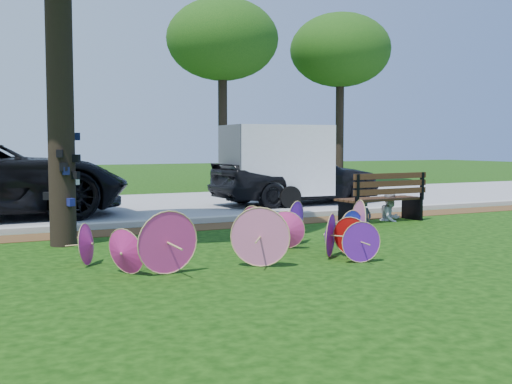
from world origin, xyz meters
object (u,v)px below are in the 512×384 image
at_px(person_left, 365,200).
at_px(cargo_trailer, 277,160).
at_px(parasol_pile, 274,233).
at_px(person_right, 391,192).
at_px(dark_pickup, 297,175).
at_px(park_bench, 380,197).

bearing_deg(person_left, cargo_trailer, 73.76).
distance_m(parasol_pile, person_right, 5.48).
bearing_deg(person_left, dark_pickup, 64.50).
bearing_deg(dark_pickup, person_left, 166.75).
bearing_deg(person_right, person_left, 162.14).
bearing_deg(park_bench, cargo_trailer, 90.29).
relative_size(dark_pickup, person_left, 4.96).
height_order(park_bench, person_right, person_right).
distance_m(dark_pickup, park_bench, 4.45).
xyz_separation_m(park_bench, person_left, (-0.35, 0.05, -0.04)).
height_order(dark_pickup, park_bench, dark_pickup).
height_order(parasol_pile, person_right, person_right).
height_order(park_bench, person_left, park_bench).
relative_size(dark_pickup, cargo_trailer, 1.79).
bearing_deg(person_right, dark_pickup, 70.97).
relative_size(cargo_trailer, park_bench, 1.34).
distance_m(park_bench, person_left, 0.36).
bearing_deg(person_left, parasol_pile, -157.40).
bearing_deg(cargo_trailer, park_bench, -81.75).
bearing_deg(dark_pickup, parasol_pile, 144.72).
bearing_deg(parasol_pile, cargo_trailer, 61.44).
distance_m(cargo_trailer, person_right, 4.33).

